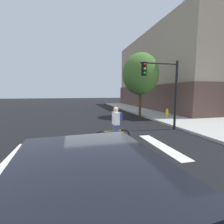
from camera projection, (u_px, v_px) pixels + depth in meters
ground_plane at (99, 151)px, 6.43m from camera, size 120.00×120.00×0.00m
crosswalk_stripes at (95, 152)px, 6.39m from camera, size 6.33×3.46×0.01m
sedan_near at (88, 215)px, 2.01m from camera, size 2.40×4.71×1.59m
cyclist at (115, 126)px, 7.22m from camera, size 1.71×0.38×1.69m
traffic_light_near at (164, 83)px, 9.68m from camera, size 2.47×0.28×4.20m
fire_hydrant at (167, 113)px, 13.93m from camera, size 0.33×0.22×0.78m
street_tree_near at (141, 74)px, 14.83m from camera, size 3.30×3.30×5.87m
corner_building at (195, 74)px, 24.68m from camera, size 17.41×20.35×10.24m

